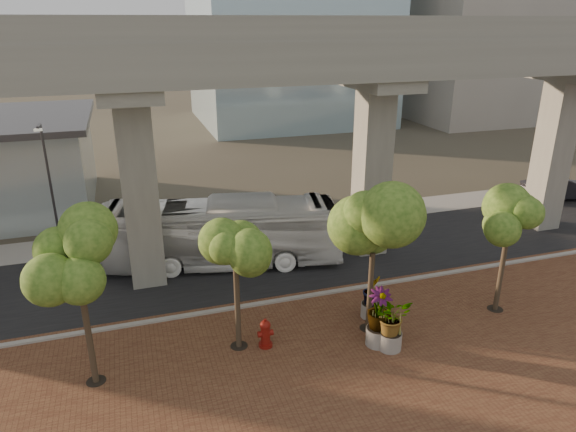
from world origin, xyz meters
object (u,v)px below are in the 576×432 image
object	(u,v)px
transit_bus	(219,233)
planter_front	(392,318)
parked_car	(558,188)
fire_hydrant	(265,333)

from	to	relation	value
transit_bus	planter_front	world-z (taller)	transit_bus
parked_car	planter_front	distance (m)	23.95
transit_bus	planter_front	distance (m)	10.78
fire_hydrant	planter_front	bearing A→B (deg)	-19.48
transit_bus	fire_hydrant	size ratio (longest dim) A/B	10.31
fire_hydrant	parked_car	bearing A→B (deg)	23.67
fire_hydrant	planter_front	xyz separation A→B (m)	(4.63, -1.64, 0.78)
parked_car	planter_front	xyz separation A→B (m)	(-20.36, -12.60, 0.59)
planter_front	parked_car	bearing A→B (deg)	31.75
parked_car	fire_hydrant	xyz separation A→B (m)	(-25.00, -10.96, -0.18)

